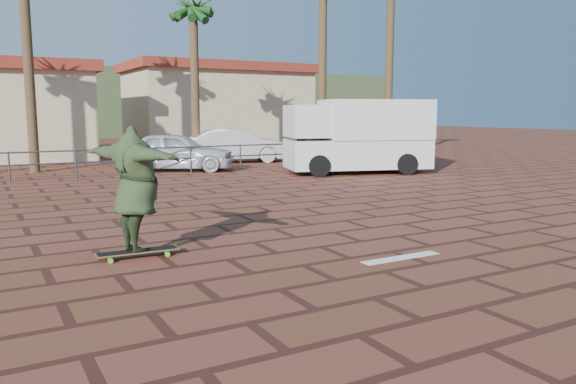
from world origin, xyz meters
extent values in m
plane|color=brown|center=(0.00, 0.00, 0.00)|extent=(120.00, 120.00, 0.00)
cube|color=white|center=(0.70, -1.20, 0.00)|extent=(1.40, 0.22, 0.01)
cylinder|color=#47494F|center=(-4.00, 12.00, 0.50)|extent=(0.06, 0.06, 1.00)
cylinder|color=#47494F|center=(-2.00, 12.00, 0.50)|extent=(0.06, 0.06, 1.00)
cylinder|color=#47494F|center=(0.00, 12.00, 0.50)|extent=(0.06, 0.06, 1.00)
cylinder|color=#47494F|center=(2.00, 12.00, 0.50)|extent=(0.06, 0.06, 1.00)
cylinder|color=#47494F|center=(4.00, 12.00, 0.50)|extent=(0.06, 0.06, 1.00)
cylinder|color=#47494F|center=(6.00, 12.00, 0.50)|extent=(0.06, 0.06, 1.00)
cylinder|color=#47494F|center=(8.00, 12.00, 0.50)|extent=(0.06, 0.06, 1.00)
cylinder|color=#47494F|center=(10.00, 12.00, 0.50)|extent=(0.06, 0.06, 1.00)
cylinder|color=#47494F|center=(12.00, 12.00, 0.50)|extent=(0.06, 0.06, 1.00)
cylinder|color=#47494F|center=(0.00, 12.00, 0.95)|extent=(24.00, 0.05, 0.05)
cylinder|color=#47494F|center=(0.00, 12.00, 0.55)|extent=(24.00, 0.05, 0.05)
cylinder|color=brown|center=(-3.00, 15.00, 4.10)|extent=(0.36, 0.36, 8.20)
cylinder|color=brown|center=(3.50, 15.50, 3.25)|extent=(0.36, 0.36, 6.50)
sphere|color=#1B521E|center=(3.50, 15.50, 6.55)|extent=(2.40, 2.40, 2.40)
cylinder|color=brown|center=(9.00, 14.00, 3.90)|extent=(0.36, 0.36, 7.80)
cylinder|color=brown|center=(12.00, 13.00, 4.40)|extent=(0.36, 0.36, 8.80)
cube|color=beige|center=(8.00, 24.00, 2.25)|extent=(10.00, 6.00, 4.50)
cube|color=maroon|center=(8.00, 24.00, 4.75)|extent=(10.60, 6.60, 0.50)
cube|color=#384C28|center=(0.00, 50.00, 3.00)|extent=(70.00, 18.00, 6.00)
cube|color=olive|center=(-2.85, 0.76, 0.11)|extent=(1.25, 0.32, 0.02)
cube|color=black|center=(-2.85, 0.76, 0.12)|extent=(1.20, 0.30, 0.00)
cube|color=silver|center=(-3.27, 0.78, 0.07)|extent=(0.08, 0.21, 0.03)
cube|color=silver|center=(-2.42, 0.75, 0.07)|extent=(0.08, 0.21, 0.03)
cylinder|color=#51D12C|center=(-3.28, 0.66, 0.04)|extent=(0.08, 0.04, 0.08)
cylinder|color=#51D12C|center=(-3.27, 0.91, 0.04)|extent=(0.08, 0.04, 0.08)
cylinder|color=#51D12C|center=(-2.42, 0.62, 0.04)|extent=(0.08, 0.04, 0.08)
cylinder|color=#51D12C|center=(-2.41, 0.87, 0.04)|extent=(0.08, 0.04, 0.08)
imported|color=#2A391E|center=(-2.85, 0.76, 1.07)|extent=(1.36, 2.42, 1.91)
cube|color=silver|center=(7.33, 9.01, 0.71)|extent=(5.52, 3.51, 1.05)
cube|color=silver|center=(7.97, 8.82, 1.95)|extent=(4.28, 3.21, 1.43)
cube|color=silver|center=(5.61, 9.55, 1.90)|extent=(2.07, 2.45, 1.14)
cube|color=black|center=(5.02, 9.73, 1.47)|extent=(0.53, 1.56, 0.62)
cylinder|color=black|center=(5.40, 8.57, 0.38)|extent=(0.80, 0.48, 0.76)
cylinder|color=black|center=(5.99, 10.47, 0.38)|extent=(0.80, 0.48, 0.76)
cylinder|color=black|center=(8.49, 7.61, 0.38)|extent=(0.80, 0.48, 0.76)
cylinder|color=black|center=(9.08, 9.52, 0.38)|extent=(0.80, 0.48, 0.76)
imported|color=silver|center=(1.80, 13.00, 0.74)|extent=(4.62, 3.62, 1.47)
imported|color=silver|center=(5.21, 15.17, 0.75)|extent=(4.80, 2.66, 1.50)
cylinder|color=gray|center=(7.82, 11.40, 1.12)|extent=(0.06, 0.06, 2.24)
cube|color=#193FB2|center=(7.82, 11.40, 2.04)|extent=(0.46, 0.15, 0.46)
camera|label=1|loc=(-4.93, -7.69, 2.24)|focal=35.00mm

